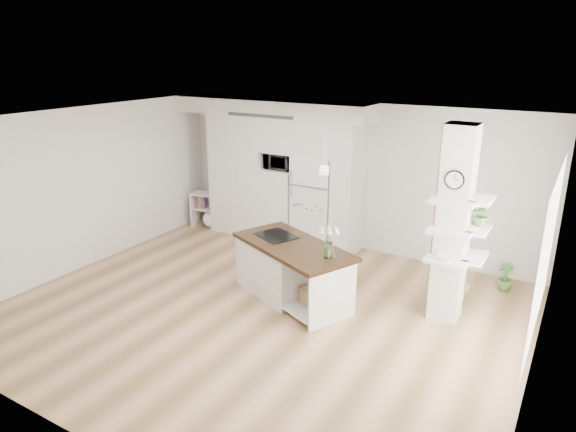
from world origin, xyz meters
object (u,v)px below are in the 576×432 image
at_px(floor_plant_a, 459,297).
at_px(bookshelf, 209,212).
at_px(kitchen_island, 285,266).
at_px(refrigerator, 316,202).

bearing_deg(floor_plant_a, bookshelf, 168.60).
distance_m(kitchen_island, bookshelf, 3.50).
distance_m(refrigerator, floor_plant_a, 3.29).
height_order(refrigerator, floor_plant_a, refrigerator).
height_order(kitchen_island, floor_plant_a, kitchen_island).
distance_m(refrigerator, kitchen_island, 2.13).
relative_size(refrigerator, floor_plant_a, 3.60).
relative_size(kitchen_island, floor_plant_a, 4.41).
height_order(refrigerator, kitchen_island, refrigerator).
bearing_deg(bookshelf, refrigerator, -5.97).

